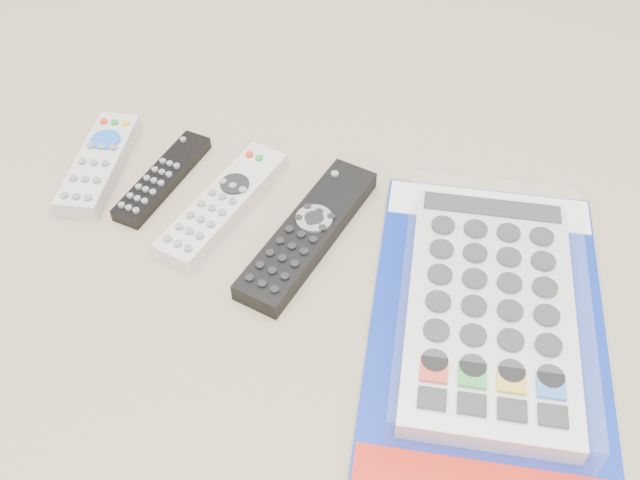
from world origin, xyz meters
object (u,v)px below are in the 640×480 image
(jumbo_remote_packaged, at_px, (490,307))
(remote_large_black, at_px, (308,233))
(remote_small_grey, at_px, (99,163))
(remote_silver_dvd, at_px, (223,204))
(remote_slim_black, at_px, (163,178))

(jumbo_remote_packaged, bearing_deg, remote_large_black, 158.17)
(remote_small_grey, height_order, remote_silver_dvd, remote_small_grey)
(remote_slim_black, height_order, remote_silver_dvd, remote_silver_dvd)
(remote_large_black, bearing_deg, remote_small_grey, -174.52)
(jumbo_remote_packaged, bearing_deg, remote_small_grey, 162.10)
(remote_slim_black, relative_size, remote_large_black, 0.70)
(remote_slim_black, height_order, remote_large_black, remote_large_black)
(remote_small_grey, distance_m, remote_slim_black, 0.08)
(remote_silver_dvd, bearing_deg, jumbo_remote_packaged, 0.77)
(remote_slim_black, bearing_deg, jumbo_remote_packaged, -3.93)
(remote_slim_black, xyz_separation_m, remote_large_black, (0.19, -0.03, 0.00))
(remote_silver_dvd, height_order, remote_large_black, remote_large_black)
(remote_slim_black, distance_m, remote_large_black, 0.19)
(remote_slim_black, height_order, jumbo_remote_packaged, jumbo_remote_packaged)
(remote_silver_dvd, height_order, jumbo_remote_packaged, jumbo_remote_packaged)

